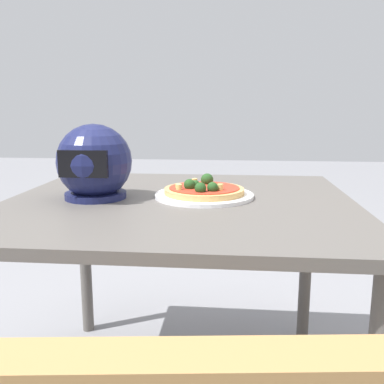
{
  "coord_description": "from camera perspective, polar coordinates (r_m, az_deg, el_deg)",
  "views": [
    {
      "loc": [
        -0.16,
        1.31,
        1.01
      ],
      "look_at": [
        -0.04,
        -0.02,
        0.74
      ],
      "focal_mm": 40.07,
      "sensor_mm": 36.0,
      "label": 1
    }
  ],
  "objects": [
    {
      "name": "pizza_plate",
      "position": [
        1.38,
        1.63,
        -0.46
      ],
      "size": [
        0.32,
        0.32,
        0.01
      ],
      "primitive_type": "cylinder",
      "color": "white",
      "rests_on": "dining_table"
    },
    {
      "name": "dining_table",
      "position": [
        1.37,
        -1.64,
        -4.09
      ],
      "size": [
        1.09,
        1.02,
        0.72
      ],
      "color": "#5B5651",
      "rests_on": "ground"
    },
    {
      "name": "pizza",
      "position": [
        1.38,
        1.57,
        0.34
      ],
      "size": [
        0.26,
        0.26,
        0.06
      ],
      "color": "tan",
      "rests_on": "pizza_plate"
    },
    {
      "name": "motorcycle_helmet",
      "position": [
        1.38,
        -12.87,
        3.74
      ],
      "size": [
        0.24,
        0.24,
        0.24
      ],
      "color": "#191E4C",
      "rests_on": "dining_table"
    }
  ]
}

